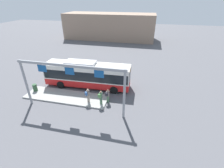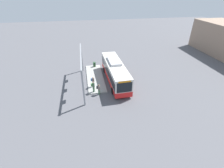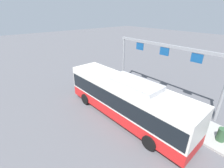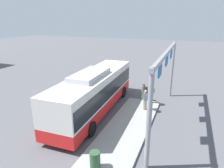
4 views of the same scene
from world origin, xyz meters
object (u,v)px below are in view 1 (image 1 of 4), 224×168
object	(u,v)px
trash_bin	(35,88)
person_waiting_near	(88,95)
person_boarding	(108,96)
person_waiting_mid	(101,97)
bus_main	(87,74)

from	to	relation	value
trash_bin	person_waiting_near	bearing A→B (deg)	-6.27
person_boarding	person_waiting_near	bearing A→B (deg)	130.63
person_waiting_near	person_waiting_mid	size ratio (longest dim) A/B	1.00
bus_main	person_boarding	size ratio (longest dim) A/B	6.71
person_boarding	trash_bin	bearing A→B (deg)	112.73
bus_main	trash_bin	size ratio (longest dim) A/B	12.44
person_waiting_mid	trash_bin	distance (m)	8.95
person_waiting_mid	trash_bin	xyz separation A→B (m)	(-8.90, 0.90, -0.44)
person_boarding	trash_bin	distance (m)	9.50
person_boarding	person_waiting_mid	distance (m)	0.95
person_waiting_near	trash_bin	size ratio (longest dim) A/B	1.86
bus_main	person_waiting_mid	distance (m)	4.87
person_waiting_near	person_waiting_mid	bearing A→B (deg)	-59.36
person_boarding	person_waiting_near	xyz separation A→B (m)	(-2.10, -0.64, 0.16)
person_boarding	person_waiting_mid	bearing A→B (deg)	164.11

